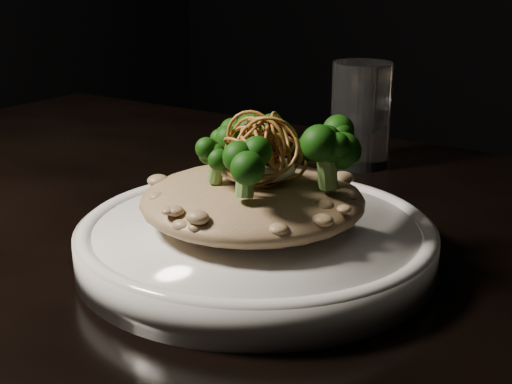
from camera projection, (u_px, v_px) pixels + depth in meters
table at (186, 322)px, 0.62m from camera, size 1.10×0.80×0.75m
plate at (256, 243)px, 0.54m from camera, size 0.27×0.27×0.03m
risotto at (252, 200)px, 0.54m from camera, size 0.17×0.17×0.04m
broccoli at (266, 148)px, 0.52m from camera, size 0.13×0.13×0.05m
cheese at (257, 168)px, 0.52m from camera, size 0.06×0.06×0.02m
shallots at (259, 135)px, 0.51m from camera, size 0.06×0.06×0.04m
drinking_glass at (361, 115)px, 0.77m from camera, size 0.07×0.07×0.11m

